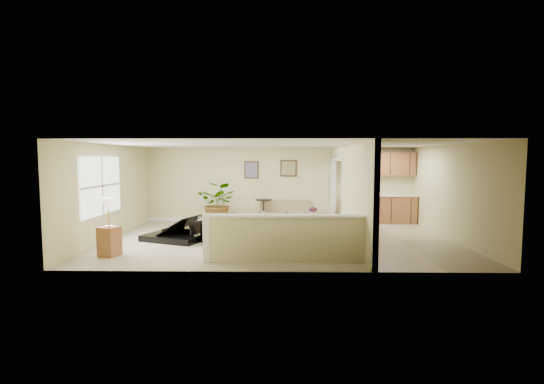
{
  "coord_description": "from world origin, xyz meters",
  "views": [
    {
      "loc": [
        0.01,
        -10.27,
        2.14
      ],
      "look_at": [
        -0.21,
        0.4,
        1.22
      ],
      "focal_mm": 26.0,
      "sensor_mm": 36.0,
      "label": 1
    }
  ],
  "objects_px": {
    "piano_bench": "(210,234)",
    "accent_table": "(264,208)",
    "piano": "(178,216)",
    "lamp_stand": "(109,231)",
    "loveseat": "(286,212)",
    "small_plant": "(313,217)",
    "palm_plant": "(219,203)"
  },
  "relations": [
    {
      "from": "piano",
      "to": "accent_table",
      "type": "distance_m",
      "value": 3.28
    },
    {
      "from": "piano",
      "to": "lamp_stand",
      "type": "xyz_separation_m",
      "value": [
        -1.0,
        -1.94,
        -0.06
      ]
    },
    {
      "from": "loveseat",
      "to": "palm_plant",
      "type": "height_order",
      "value": "palm_plant"
    },
    {
      "from": "piano_bench",
      "to": "small_plant",
      "type": "distance_m",
      "value": 4.11
    },
    {
      "from": "piano",
      "to": "small_plant",
      "type": "relative_size",
      "value": 3.82
    },
    {
      "from": "small_plant",
      "to": "lamp_stand",
      "type": "height_order",
      "value": "lamp_stand"
    },
    {
      "from": "piano",
      "to": "lamp_stand",
      "type": "height_order",
      "value": "piano"
    },
    {
      "from": "lamp_stand",
      "to": "accent_table",
      "type": "bearing_deg",
      "value": 53.74
    },
    {
      "from": "loveseat",
      "to": "small_plant",
      "type": "distance_m",
      "value": 0.89
    },
    {
      "from": "loveseat",
      "to": "palm_plant",
      "type": "relative_size",
      "value": 1.2
    },
    {
      "from": "piano",
      "to": "piano_bench",
      "type": "relative_size",
      "value": 3.05
    },
    {
      "from": "accent_table",
      "to": "palm_plant",
      "type": "xyz_separation_m",
      "value": [
        -1.44,
        -0.21,
        0.17
      ]
    },
    {
      "from": "small_plant",
      "to": "piano",
      "type": "bearing_deg",
      "value": -148.48
    },
    {
      "from": "accent_table",
      "to": "lamp_stand",
      "type": "distance_m",
      "value": 5.42
    },
    {
      "from": "piano_bench",
      "to": "palm_plant",
      "type": "bearing_deg",
      "value": 94.43
    },
    {
      "from": "accent_table",
      "to": "palm_plant",
      "type": "bearing_deg",
      "value": -171.65
    },
    {
      "from": "piano_bench",
      "to": "palm_plant",
      "type": "distance_m",
      "value": 2.9
    },
    {
      "from": "accent_table",
      "to": "piano",
      "type": "bearing_deg",
      "value": -132.21
    },
    {
      "from": "accent_table",
      "to": "piano_bench",
      "type": "bearing_deg",
      "value": -111.68
    },
    {
      "from": "palm_plant",
      "to": "loveseat",
      "type": "bearing_deg",
      "value": 8.04
    },
    {
      "from": "piano",
      "to": "small_plant",
      "type": "xyz_separation_m",
      "value": [
        3.81,
        2.34,
        -0.37
      ]
    },
    {
      "from": "palm_plant",
      "to": "small_plant",
      "type": "distance_m",
      "value": 3.09
    },
    {
      "from": "accent_table",
      "to": "palm_plant",
      "type": "distance_m",
      "value": 1.47
    },
    {
      "from": "piano_bench",
      "to": "small_plant",
      "type": "xyz_separation_m",
      "value": [
        2.83,
        2.98,
        0.0
      ]
    },
    {
      "from": "loveseat",
      "to": "piano_bench",
      "type": "bearing_deg",
      "value": -127.26
    },
    {
      "from": "accent_table",
      "to": "lamp_stand",
      "type": "height_order",
      "value": "lamp_stand"
    },
    {
      "from": "piano_bench",
      "to": "accent_table",
      "type": "relative_size",
      "value": 0.88
    },
    {
      "from": "piano_bench",
      "to": "loveseat",
      "type": "bearing_deg",
      "value": 58.18
    },
    {
      "from": "piano",
      "to": "lamp_stand",
      "type": "distance_m",
      "value": 2.18
    },
    {
      "from": "loveseat",
      "to": "accent_table",
      "type": "distance_m",
      "value": 0.77
    },
    {
      "from": "loveseat",
      "to": "accent_table",
      "type": "bearing_deg",
      "value": -178.0
    },
    {
      "from": "piano_bench",
      "to": "accent_table",
      "type": "height_order",
      "value": "accent_table"
    }
  ]
}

